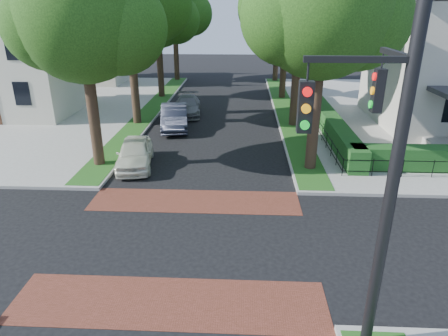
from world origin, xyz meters
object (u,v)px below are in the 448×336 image
Objects in this scene: traffic_signal at (381,170)px; parked_car_rear at (188,106)px; parked_car_middle at (174,117)px; parked_car_front at (135,153)px.

traffic_signal reaches higher than parked_car_rear.
parked_car_middle is 1.02× the size of parked_car_rear.
parked_car_rear is at bearing 75.09° from parked_car_middle.
traffic_signal is at bearing -78.07° from parked_car_rear.
traffic_signal is 1.66× the size of parked_car_rear.
traffic_signal reaches higher than parked_car_front.
traffic_signal is 14.84m from parked_car_front.
parked_car_middle is at bearing -101.70° from parked_car_rear.
parked_car_front is (-8.49, 11.51, -3.97)m from traffic_signal.
parked_car_middle is at bearing 112.18° from traffic_signal.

